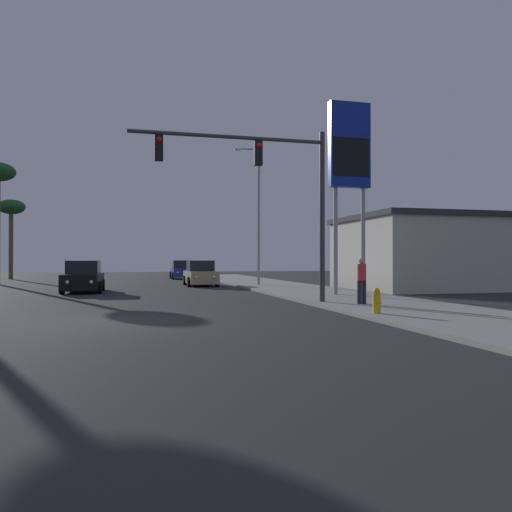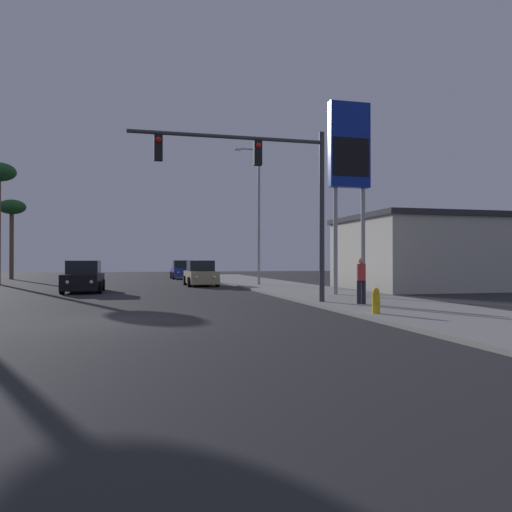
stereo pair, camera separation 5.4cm
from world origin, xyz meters
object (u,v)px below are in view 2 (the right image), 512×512
Objects in this scene: traffic_light_mast at (269,179)px; pedestrian_on_sidewalk at (361,279)px; car_black at (84,278)px; car_blue at (182,270)px; gas_station_sign at (349,156)px; street_lamp at (257,208)px; fire_hydrant at (376,301)px; palm_tree_far at (12,210)px; car_tan at (201,274)px.

traffic_light_mast is 5.00m from pedestrian_on_sidewalk.
car_blue is (6.96, 17.86, 0.00)m from car_black.
gas_station_sign is 5.39× the size of pedestrian_on_sidewalk.
fire_hydrant is (-0.88, -18.12, -4.63)m from street_lamp.
street_lamp reaches higher than car_blue.
car_black is 5.71× the size of fire_hydrant.
gas_station_sign is 33.74m from palm_tree_far.
gas_station_sign is at bearing -52.87° from palm_tree_far.
car_black is at bearing -68.84° from palm_tree_far.
car_tan is 15.59m from traffic_light_mast.
fire_hydrant is at bearing -109.37° from gas_station_sign.
pedestrian_on_sidewalk is at bearing 97.49° from car_blue.
traffic_light_mast is 14.10m from street_lamp.
street_lamp is 24.97m from palm_tree_far.
pedestrian_on_sidewalk is (0.98, 3.01, 0.55)m from fire_hydrant.
traffic_light_mast reaches higher than car_tan.
gas_station_sign reaches higher than fire_hydrant.
gas_station_sign is at bearing 103.16° from car_blue.
car_blue is (0.03, 12.81, 0.00)m from car_tan.
gas_station_sign is at bearing -79.06° from street_lamp.
gas_station_sign is at bearing 70.63° from fire_hydrant.
car_blue is 2.59× the size of pedestrian_on_sidewalk.
car_tan is 16.81m from pedestrian_on_sidewalk.
street_lamp is at bearing 104.39° from car_blue.
car_tan is at bearing 97.75° from fire_hydrant.
street_lamp is at bearing 87.21° from fire_hydrant.
street_lamp is (3.53, -1.29, 4.36)m from car_tan.
street_lamp is at bearing -158.54° from car_black.
gas_station_sign is 1.26× the size of palm_tree_far.
car_blue is 15.17m from street_lamp.
palm_tree_far is at bearing 127.13° from gas_station_sign.
street_lamp is 18.72m from fire_hydrant.
street_lamp is at bearing 159.22° from car_tan.
fire_hydrant is (-2.83, -8.05, -6.13)m from gas_station_sign.
gas_station_sign is 7.75m from pedestrian_on_sidewalk.
pedestrian_on_sidewalk is 37.28m from palm_tree_far.
street_lamp and gas_station_sign have the same top height.
gas_station_sign is (1.95, -10.07, 1.50)m from street_lamp.
car_black is 15.10m from gas_station_sign.
car_blue is 5.68× the size of fire_hydrant.
gas_station_sign reaches higher than traffic_light_mast.
car_tan is 13.90m from gas_station_sign.
pedestrian_on_sidewalk is 0.23× the size of palm_tree_far.
pedestrian_on_sidewalk is (10.55, -11.37, 0.27)m from car_black.
pedestrian_on_sidewalk reaches higher than car_tan.
street_lamp is 15.66m from pedestrian_on_sidewalk.
traffic_light_mast reaches higher than pedestrian_on_sidewalk.
car_black and car_blue have the same top height.
car_tan is 19.59m from fire_hydrant.
traffic_light_mast is 34.30m from palm_tree_far.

